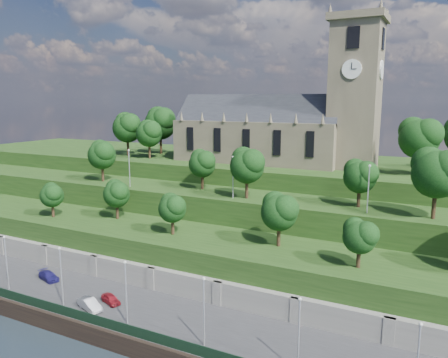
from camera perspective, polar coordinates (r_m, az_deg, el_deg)
The scene contains 17 objects.
ground at distance 51.60m, azimuth -12.42°, elevation -21.56°, with size 320.00×320.00×0.00m, color black.
promenade at distance 55.20m, azimuth -8.35°, elevation -17.95°, with size 160.00×12.00×2.00m, color #2D2D30.
quay_wall at distance 51.00m, azimuth -12.51°, elevation -20.53°, with size 160.00×0.50×2.20m, color black.
fence at distance 50.69m, azimuth -12.09°, elevation -18.77°, with size 160.00×0.10×1.20m, color black.
retaining_wall at distance 58.98m, azimuth -4.95°, elevation -14.31°, with size 160.00×2.10×5.00m.
embankment_lower at distance 63.18m, azimuth -2.05°, elevation -11.08°, with size 160.00×12.00×8.00m, color #1C3812.
embankment_upper at distance 71.81m, azimuth 2.20°, elevation -6.72°, with size 160.00×10.00×12.00m, color #1C3812.
hilltop at distance 90.34m, azimuth 7.76°, elevation -2.26°, with size 160.00×32.00×15.00m, color #1C3812.
church at distance 84.26m, azimuth 7.62°, elevation 7.16°, with size 38.60×12.35×27.60m.
trees_lower at distance 57.94m, azimuth 4.55°, elevation -4.18°, with size 66.58×8.51×7.71m.
trees_upper at distance 66.16m, azimuth 6.31°, elevation 1.91°, with size 62.22×8.36×9.17m.
trees_hilltop at distance 84.63m, azimuth 5.02°, elevation 6.45°, with size 71.70×15.83×10.56m.
lamp_posts_promenade at distance 51.49m, azimuth -12.68°, elevation -13.65°, with size 60.36×0.36×7.49m.
lamp_posts_upper at distance 66.87m, azimuth 1.19°, elevation 0.73°, with size 40.36×0.36×6.63m.
car_left at distance 58.21m, azimuth -14.56°, elevation -14.91°, with size 1.33×3.30×1.12m, color maroon.
car_middle at distance 57.27m, azimuth -17.12°, elevation -15.38°, with size 1.38×3.97×1.31m, color #A9A9AE.
car_right at distance 67.63m, azimuth -21.93°, elevation -11.67°, with size 1.62×3.99×1.16m, color navy.
Camera 1 is at (28.45, -33.48, 27.07)m, focal length 35.00 mm.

